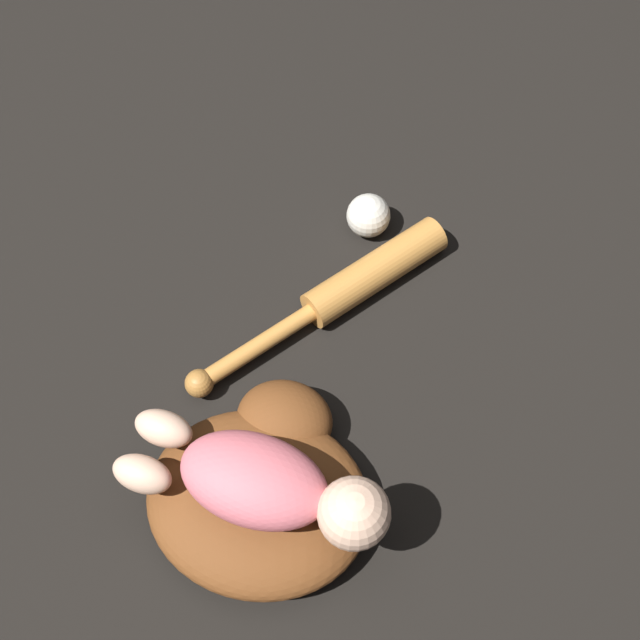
{
  "coord_description": "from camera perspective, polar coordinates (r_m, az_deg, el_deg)",
  "views": [
    {
      "loc": [
        0.15,
        -0.36,
        1.18
      ],
      "look_at": [
        0.05,
        0.27,
        0.07
      ],
      "focal_mm": 50.0,
      "sensor_mm": 36.0,
      "label": 1
    }
  ],
  "objects": [
    {
      "name": "baby_figure",
      "position": [
        1.12,
        -3.47,
        -10.5
      ],
      "size": [
        0.36,
        0.17,
        0.09
      ],
      "color": "#D16670",
      "rests_on": "baseball_glove"
    },
    {
      "name": "ground_plane",
      "position": [
        1.24,
        -4.29,
        -12.03
      ],
      "size": [
        6.0,
        6.0,
        0.0
      ],
      "primitive_type": "plane",
      "color": "black"
    },
    {
      "name": "baseball_bat",
      "position": [
        1.35,
        1.83,
        2.03
      ],
      "size": [
        0.35,
        0.36,
        0.06
      ],
      "color": "#C6843D",
      "rests_on": "ground"
    },
    {
      "name": "baseball_glove",
      "position": [
        1.21,
        -3.7,
        -10.66
      ],
      "size": [
        0.33,
        0.33,
        0.08
      ],
      "color": "brown",
      "rests_on": "ground"
    },
    {
      "name": "baseball",
      "position": [
        1.43,
        3.12,
        6.69
      ],
      "size": [
        0.07,
        0.07,
        0.07
      ],
      "color": "silver",
      "rests_on": "ground"
    }
  ]
}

